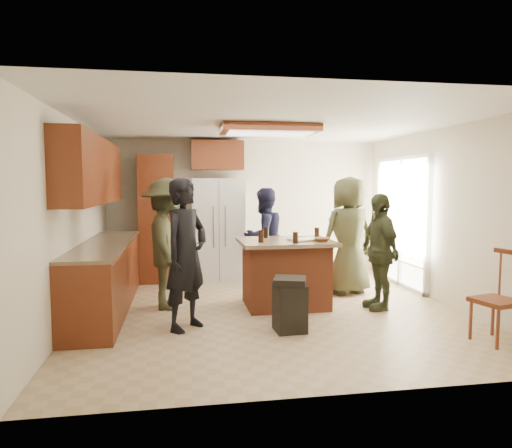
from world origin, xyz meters
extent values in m
plane|color=tan|center=(0.00, 0.00, 0.00)|extent=(5.00, 5.00, 0.00)
plane|color=white|center=(0.00, 0.00, 2.50)|extent=(5.00, 5.00, 0.00)
plane|color=beige|center=(0.00, 2.50, 1.25)|extent=(5.00, 0.00, 5.00)
plane|color=beige|center=(0.00, -2.50, 1.25)|extent=(5.00, 0.00, 5.00)
plane|color=beige|center=(-2.50, 0.00, 1.25)|extent=(0.00, 5.00, 5.00)
plane|color=beige|center=(2.50, 0.00, 1.25)|extent=(0.00, 5.00, 5.00)
cube|color=white|center=(2.48, 1.20, 1.05)|extent=(0.02, 1.60, 2.10)
cube|color=white|center=(2.46, 1.20, 1.05)|extent=(0.08, 1.72, 2.10)
cube|color=maroon|center=(0.00, 0.20, 2.44)|extent=(1.30, 0.70, 0.10)
cube|color=white|center=(0.00, 0.20, 2.38)|extent=(1.10, 0.50, 0.02)
cube|color=olive|center=(4.00, 1.20, -0.05)|extent=(3.00, 3.00, 0.10)
cube|color=#593319|center=(4.70, 1.80, 1.00)|extent=(1.40, 1.60, 2.00)
imported|color=black|center=(-1.13, -0.57, 0.89)|extent=(0.78, 0.80, 1.77)
imported|color=#181931|center=(0.19, 1.62, 0.82)|extent=(0.94, 0.83, 1.64)
imported|color=#3B3C23|center=(1.37, 0.79, 0.91)|extent=(1.00, 0.76, 1.82)
imported|color=#373E24|center=(1.47, -0.11, 0.79)|extent=(0.50, 0.94, 1.58)
imported|color=#363720|center=(-1.37, 0.38, 0.89)|extent=(0.61, 1.19, 1.79)
cube|color=maroon|center=(-2.20, 0.40, 0.44)|extent=(0.60, 3.00, 0.88)
cube|color=#846B4C|center=(-2.20, 0.40, 0.90)|extent=(0.64, 3.00, 0.04)
cube|color=maroon|center=(-2.33, 0.40, 1.88)|extent=(0.35, 3.00, 0.85)
cube|color=maroon|center=(-1.60, 2.20, 1.10)|extent=(0.60, 0.60, 2.20)
cube|color=maroon|center=(-0.55, 2.20, 2.20)|extent=(0.90, 0.60, 0.50)
cube|color=white|center=(-0.55, 2.12, 0.90)|extent=(0.90, 0.72, 1.80)
cube|color=gray|center=(-0.55, 1.75, 0.90)|extent=(0.01, 0.01, 1.71)
cylinder|color=silver|center=(-0.65, 1.73, 0.99)|extent=(0.02, 0.02, 0.70)
cylinder|color=silver|center=(-0.45, 1.73, 0.99)|extent=(0.02, 0.02, 0.70)
cube|color=#984327|center=(0.24, 0.23, 0.44)|extent=(1.10, 0.85, 0.88)
cube|color=#88704E|center=(0.24, 0.23, 0.91)|extent=(1.28, 1.03, 0.05)
cube|color=silver|center=(0.49, 0.18, 0.94)|extent=(0.47, 0.42, 0.02)
imported|color=brown|center=(0.69, -0.02, 0.96)|extent=(0.25, 0.25, 0.05)
cylinder|color=black|center=(-0.14, 0.02, 1.01)|extent=(0.07, 0.07, 0.15)
cylinder|color=black|center=(0.02, 0.51, 1.01)|extent=(0.07, 0.07, 0.15)
cylinder|color=black|center=(0.75, 0.42, 1.01)|extent=(0.07, 0.07, 0.15)
cylinder|color=black|center=(0.29, -0.13, 1.01)|extent=(0.07, 0.07, 0.15)
cylinder|color=black|center=(-0.13, 0.11, 1.01)|extent=(0.07, 0.07, 0.15)
cube|color=black|center=(0.04, -0.86, 0.28)|extent=(0.36, 0.36, 0.55)
cube|color=black|center=(0.04, -0.86, 0.59)|extent=(0.45, 0.45, 0.08)
cube|color=maroon|center=(2.14, -1.59, 0.45)|extent=(0.51, 0.51, 0.05)
cylinder|color=maroon|center=(2.02, -1.79, 0.22)|extent=(0.04, 0.04, 0.44)
cylinder|color=maroon|center=(1.94, -1.46, 0.22)|extent=(0.04, 0.04, 0.44)
cylinder|color=maroon|center=(2.27, -1.38, 0.22)|extent=(0.04, 0.04, 0.44)
cube|color=maroon|center=(2.33, -1.54, 0.97)|extent=(0.13, 0.40, 0.05)
cylinder|color=maroon|center=(2.30, -1.43, 0.72)|extent=(0.03, 0.03, 0.50)
camera|label=1|loc=(-1.18, -5.90, 1.70)|focal=32.00mm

